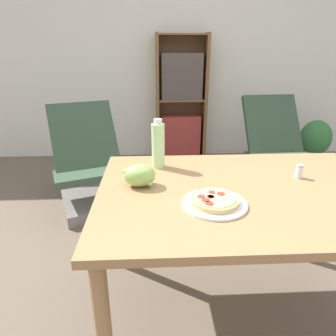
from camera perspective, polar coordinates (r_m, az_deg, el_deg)
The scene contains 11 objects.
ground_plane at distance 1.84m, azimuth 11.23°, elevation -25.17°, with size 14.00×14.00×0.00m, color brown.
wall_back at distance 3.85m, azimuth 3.13°, elevation 21.43°, with size 8.00×0.05×2.60m.
dining_table at distance 1.44m, azimuth 14.56°, elevation -7.01°, with size 1.35×0.92×0.74m.
pizza_on_plate at distance 1.23m, azimuth 8.85°, elevation -6.32°, with size 0.26×0.26×0.04m.
grape_bunch at distance 1.37m, azimuth -5.44°, elevation -1.40°, with size 0.15×0.11×0.10m.
drink_bottle at distance 1.56m, azimuth -1.89°, elevation 4.40°, with size 0.07×0.07×0.26m.
salt_shaker at distance 1.58m, azimuth 23.68°, elevation -0.60°, with size 0.03×0.03×0.07m.
lounge_chair_near at distance 2.71m, azimuth -14.62°, elevation -1.54°, with size 0.76×0.91×0.88m.
lounge_chair_far at distance 3.21m, azimuth 19.77°, elevation 1.58°, with size 0.60×0.79×0.88m.
bookshelf at distance 3.74m, azimuth 2.52°, elevation 11.96°, with size 0.61×0.27×1.49m.
potted_plant_floor at distance 3.99m, azimuth 26.14°, elevation 4.43°, with size 0.37×0.32×0.55m.
Camera 1 is at (-0.38, -1.20, 1.34)m, focal length 32.00 mm.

